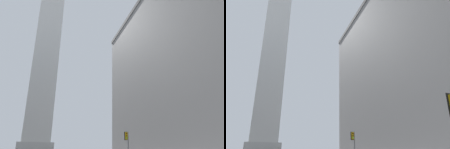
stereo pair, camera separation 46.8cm
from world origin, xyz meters
TOP-DOWN VIEW (x-y plane):
  - building_right at (31.71, 28.23)m, footprint 28.39×46.85m
  - obelisk at (0.00, 60.80)m, footprint 8.69×8.69m
  - traffic_light_mid_right at (14.43, 33.50)m, footprint 0.77×0.50m

SIDE VIEW (x-z plane):
  - traffic_light_mid_right at x=14.43m, z-range 0.98..7.18m
  - building_right at x=31.71m, z-range 0.01..33.92m
  - obelisk at x=0.00m, z-range -1.44..74.21m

